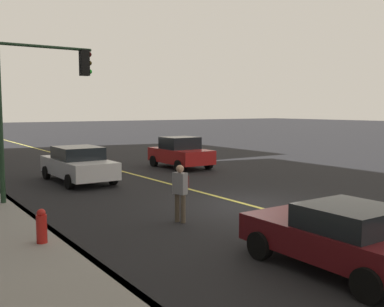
{
  "coord_description": "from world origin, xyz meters",
  "views": [
    {
      "loc": [
        -11.07,
        9.76,
        3.19
      ],
      "look_at": [
        -0.18,
        2.36,
        1.87
      ],
      "focal_mm": 41.73,
      "sensor_mm": 36.0,
      "label": 1
    }
  ],
  "objects": [
    {
      "name": "ground",
      "position": [
        0.0,
        0.0,
        0.0
      ],
      "size": [
        200.0,
        200.0,
        0.0
      ],
      "primitive_type": "plane",
      "color": "black"
    },
    {
      "name": "curb_edge",
      "position": [
        0.0,
        6.5,
        0.07
      ],
      "size": [
        80.0,
        0.16,
        0.15
      ],
      "primitive_type": "cube",
      "color": "slate",
      "rests_on": "ground"
    },
    {
      "name": "lane_stripe_center",
      "position": [
        0.0,
        0.0,
        0.01
      ],
      "size": [
        80.0,
        0.16,
        0.01
      ],
      "primitive_type": "cube",
      "color": "#D8CC4C",
      "rests_on": "ground"
    },
    {
      "name": "car_white",
      "position": [
        7.76,
        3.0,
        0.78
      ],
      "size": [
        4.76,
        2.1,
        1.55
      ],
      "color": "silver",
      "rests_on": "ground"
    },
    {
      "name": "car_maroon",
      "position": [
        -5.61,
        2.5,
        0.69
      ],
      "size": [
        3.93,
        1.97,
        1.34
      ],
      "color": "#591116",
      "rests_on": "ground"
    },
    {
      "name": "car_red",
      "position": [
        9.21,
        -3.26,
        0.82
      ],
      "size": [
        3.89,
        2.1,
        1.68
      ],
      "color": "red",
      "rests_on": "ground"
    },
    {
      "name": "pedestrian_with_backpack",
      "position": [
        -0.67,
        3.08,
        0.95
      ],
      "size": [
        0.44,
        0.44,
        1.63
      ],
      "color": "brown",
      "rests_on": "ground"
    },
    {
      "name": "traffic_light_mast",
      "position": [
        4.17,
        5.63,
        3.77
      ],
      "size": [
        0.28,
        3.2,
        5.55
      ],
      "color": "#1E3823",
      "rests_on": "ground"
    },
    {
      "name": "fire_hydrant",
      "position": [
        -0.96,
        7.02,
        0.47
      ],
      "size": [
        0.24,
        0.24,
        0.94
      ],
      "color": "red",
      "rests_on": "ground"
    }
  ]
}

